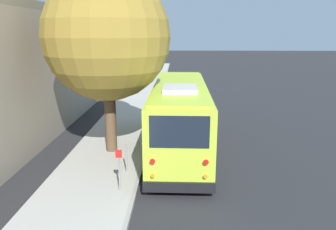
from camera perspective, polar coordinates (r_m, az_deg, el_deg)
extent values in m
plane|color=#28282B|center=(17.02, 2.09, -4.46)|extent=(160.00, 160.00, 0.00)
cube|color=#B2AFA8|center=(17.29, -9.07, -4.06)|extent=(80.00, 3.34, 0.15)
cube|color=#9D9A94|center=(17.06, -3.31, -4.16)|extent=(80.00, 0.14, 0.15)
cube|color=#BCDB38|center=(15.36, 2.07, -0.11)|extent=(9.66, 2.51, 2.80)
cube|color=black|center=(15.72, 2.03, -4.56)|extent=(9.71, 2.56, 0.28)
cube|color=black|center=(15.21, 2.09, 2.12)|extent=(8.87, 2.59, 1.34)
cube|color=black|center=(19.97, 2.15, 5.09)|extent=(0.05, 2.12, 1.40)
cube|color=black|center=(10.50, 2.00, -2.98)|extent=(0.05, 1.95, 1.07)
cube|color=black|center=(19.88, 2.16, 6.93)|extent=(0.06, 1.75, 0.22)
cube|color=#BCDB38|center=(15.06, 2.12, 5.21)|extent=(9.07, 2.28, 0.10)
cube|color=silver|center=(13.34, 2.10, 4.53)|extent=(1.78, 1.39, 0.20)
cube|color=black|center=(20.38, 2.10, 0.00)|extent=(0.12, 2.45, 0.36)
cube|color=black|center=(11.21, 1.91, -12.49)|extent=(0.12, 2.45, 0.36)
cylinder|color=red|center=(10.81, -2.73, -8.07)|extent=(0.03, 0.18, 0.18)
cylinder|color=orange|center=(11.01, -2.70, -10.50)|extent=(0.03, 0.14, 0.14)
cylinder|color=red|center=(10.81, 6.63, -8.17)|extent=(0.03, 0.18, 0.18)
cylinder|color=orange|center=(11.01, 6.55, -10.59)|extent=(0.03, 0.14, 0.14)
cube|color=white|center=(20.40, -0.18, 0.52)|extent=(0.04, 0.32, 0.18)
cube|color=white|center=(20.40, 4.38, 0.48)|extent=(0.04, 0.32, 0.18)
cube|color=black|center=(19.66, -1.86, 5.73)|extent=(0.06, 0.10, 0.24)
cylinder|color=black|center=(18.45, -1.21, -1.44)|extent=(0.92, 0.31, 0.92)
cylinder|color=slate|center=(18.45, -1.21, -1.44)|extent=(0.42, 0.32, 0.41)
cylinder|color=black|center=(18.45, 5.36, -1.51)|extent=(0.92, 0.31, 0.92)
cylinder|color=slate|center=(18.45, 5.36, -1.51)|extent=(0.42, 0.32, 0.41)
cylinder|color=black|center=(13.21, -2.66, -8.05)|extent=(0.92, 0.31, 0.92)
cylinder|color=slate|center=(13.21, -2.66, -8.05)|extent=(0.42, 0.32, 0.41)
cylinder|color=black|center=(13.21, 6.61, -8.14)|extent=(0.92, 0.31, 0.92)
cylinder|color=slate|center=(13.21, 6.61, -8.14)|extent=(0.42, 0.32, 0.41)
cube|color=#19234C|center=(26.27, 0.94, 3.39)|extent=(4.26, 1.86, 0.63)
cube|color=black|center=(26.06, 0.95, 4.53)|extent=(2.04, 1.54, 0.48)
cube|color=#19234C|center=(26.02, 0.95, 5.05)|extent=(1.96, 1.50, 0.05)
cube|color=black|center=(28.39, 0.82, 3.78)|extent=(0.15, 1.63, 0.20)
cube|color=black|center=(24.24, 1.07, 1.93)|extent=(0.15, 1.63, 0.20)
cylinder|color=black|center=(27.59, -0.73, 3.60)|extent=(0.64, 0.23, 0.64)
cylinder|color=slate|center=(27.59, -0.73, 3.60)|extent=(0.30, 0.23, 0.29)
cylinder|color=black|center=(27.63, 2.45, 3.60)|extent=(0.64, 0.23, 0.64)
cylinder|color=slate|center=(27.63, 2.45, 3.60)|extent=(0.30, 0.23, 0.29)
cylinder|color=black|center=(24.99, -0.74, 2.45)|extent=(0.64, 0.23, 0.64)
cylinder|color=slate|center=(24.99, -0.74, 2.45)|extent=(0.30, 0.23, 0.29)
cylinder|color=black|center=(25.04, 2.77, 2.46)|extent=(0.64, 0.23, 0.64)
cylinder|color=slate|center=(25.04, 2.77, 2.46)|extent=(0.30, 0.23, 0.29)
cube|color=#A8AAAF|center=(31.55, 0.77, 5.24)|extent=(4.15, 1.89, 0.62)
cube|color=black|center=(31.36, 0.75, 6.20)|extent=(2.01, 1.53, 0.48)
cube|color=#A8AAAF|center=(31.33, 0.76, 6.64)|extent=(1.93, 1.49, 0.05)
cube|color=black|center=(33.59, 1.06, 5.45)|extent=(0.19, 1.57, 0.20)
cube|color=black|center=(29.58, 0.43, 4.21)|extent=(0.19, 1.57, 0.20)
cylinder|color=black|center=(32.90, -0.32, 5.36)|extent=(0.64, 0.24, 0.63)
cylinder|color=slate|center=(32.90, -0.32, 5.36)|extent=(0.30, 0.24, 0.28)
cylinder|color=black|center=(32.78, 2.24, 5.31)|extent=(0.64, 0.24, 0.63)
cylinder|color=slate|center=(32.78, 2.24, 5.31)|extent=(0.30, 0.24, 0.28)
cylinder|color=black|center=(30.39, -0.82, 4.60)|extent=(0.64, 0.24, 0.63)
cylinder|color=slate|center=(30.39, -0.82, 4.60)|extent=(0.30, 0.24, 0.28)
cylinder|color=black|center=(30.27, 1.95, 4.55)|extent=(0.64, 0.24, 0.63)
cylinder|color=slate|center=(30.27, 1.95, 4.55)|extent=(0.30, 0.24, 0.28)
cylinder|color=brown|center=(15.00, -9.99, -0.28)|extent=(0.51, 0.51, 3.21)
sphere|color=olive|center=(14.52, -10.61, 13.23)|extent=(5.44, 5.44, 5.44)
cylinder|color=gray|center=(11.44, -8.46, -10.24)|extent=(0.06, 0.06, 1.23)
cube|color=red|center=(11.15, -8.60, -6.71)|extent=(0.02, 0.22, 0.28)
cylinder|color=gray|center=(12.85, -7.25, -7.51)|extent=(0.06, 0.06, 1.16)
cube|color=gray|center=(19.94, -18.42, 17.03)|extent=(25.86, 0.30, 0.40)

